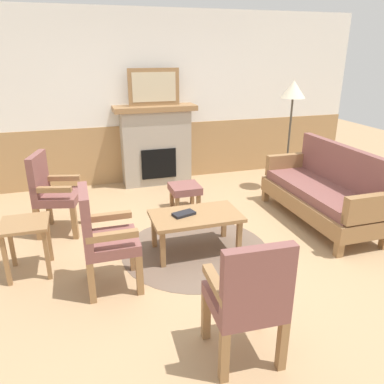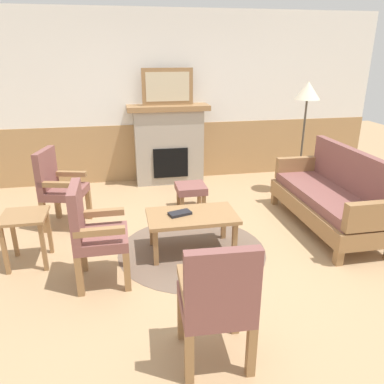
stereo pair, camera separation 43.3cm
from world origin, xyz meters
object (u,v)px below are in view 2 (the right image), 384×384
object	(u,v)px
armchair_front_left	(217,299)
side_table	(25,225)
armchair_near_fireplace	(58,185)
floor_lamp_by_couch	(307,98)
fireplace	(169,144)
book_on_table	(180,213)
footstool	(191,190)
couch	(330,197)
framed_picture	(168,87)
coffee_table	(192,219)
armchair_by_window_left	(93,230)

from	to	relation	value
armchair_front_left	side_table	world-z (taller)	armchair_front_left
armchair_near_fireplace	floor_lamp_by_couch	world-z (taller)	floor_lamp_by_couch
fireplace	book_on_table	xyz separation A→B (m)	(-0.20, -2.36, -0.20)
fireplace	footstool	bearing A→B (deg)	-83.83
couch	floor_lamp_by_couch	size ratio (longest dim) A/B	1.07
couch	floor_lamp_by_couch	bearing A→B (deg)	81.38
framed_picture	footstool	size ratio (longest dim) A/B	2.00
side_table	coffee_table	bearing A→B (deg)	-2.36
book_on_table	framed_picture	bearing A→B (deg)	85.10
couch	footstool	xyz separation A→B (m)	(-1.58, 0.88, -0.11)
armchair_by_window_left	side_table	world-z (taller)	armchair_by_window_left
coffee_table	side_table	bearing A→B (deg)	177.64
armchair_front_left	coffee_table	bearing A→B (deg)	85.12
side_table	book_on_table	bearing A→B (deg)	-1.94
footstool	armchair_near_fireplace	size ratio (longest dim) A/B	0.41
coffee_table	armchair_by_window_left	xyz separation A→B (m)	(-1.00, -0.40, 0.15)
couch	floor_lamp_by_couch	distance (m)	1.61
fireplace	floor_lamp_by_couch	xyz separation A→B (m)	(1.89, -0.91, 0.80)
framed_picture	armchair_by_window_left	xyz separation A→B (m)	(-1.08, -2.77, -1.02)
book_on_table	footstool	world-z (taller)	book_on_table
armchair_near_fireplace	floor_lamp_by_couch	xyz separation A→B (m)	(3.46, 0.51, 0.91)
coffee_table	fireplace	bearing A→B (deg)	88.20
couch	coffee_table	xyz separation A→B (m)	(-1.79, -0.27, -0.01)
side_table	floor_lamp_by_couch	size ratio (longest dim) A/B	0.33
armchair_by_window_left	armchair_front_left	size ratio (longest dim) A/B	1.00
armchair_near_fireplace	armchair_front_left	bearing A→B (deg)	-62.15
armchair_front_left	floor_lamp_by_couch	size ratio (longest dim) A/B	0.58
framed_picture	footstool	xyz separation A→B (m)	(0.13, -1.23, -1.28)
fireplace	floor_lamp_by_couch	size ratio (longest dim) A/B	0.77
couch	book_on_table	distance (m)	1.93
coffee_table	side_table	size ratio (longest dim) A/B	1.75
fireplace	armchair_by_window_left	xyz separation A→B (m)	(-1.08, -2.77, -0.11)
coffee_table	book_on_table	distance (m)	0.15
coffee_table	armchair_near_fireplace	size ratio (longest dim) A/B	0.98
couch	book_on_table	bearing A→B (deg)	-172.60
footstool	armchair_by_window_left	size ratio (longest dim) A/B	0.41
couch	armchair_front_left	xyz separation A→B (m)	(-1.92, -1.87, 0.14)
fireplace	couch	bearing A→B (deg)	-50.98
coffee_table	armchair_by_window_left	distance (m)	1.09
armchair_front_left	floor_lamp_by_couch	xyz separation A→B (m)	(2.10, 3.07, 0.91)
framed_picture	coffee_table	xyz separation A→B (m)	(-0.07, -2.38, -1.17)
footstool	armchair_near_fireplace	xyz separation A→B (m)	(-1.70, -0.19, 0.25)
framed_picture	side_table	size ratio (longest dim) A/B	1.45
coffee_table	armchair_front_left	distance (m)	1.61
framed_picture	couch	xyz separation A→B (m)	(1.71, -2.11, -1.16)
framed_picture	coffee_table	world-z (taller)	framed_picture
coffee_table	floor_lamp_by_couch	bearing A→B (deg)	36.74
fireplace	framed_picture	distance (m)	0.91
couch	floor_lamp_by_couch	xyz separation A→B (m)	(0.18, 1.20, 1.05)
footstool	floor_lamp_by_couch	size ratio (longest dim) A/B	0.24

